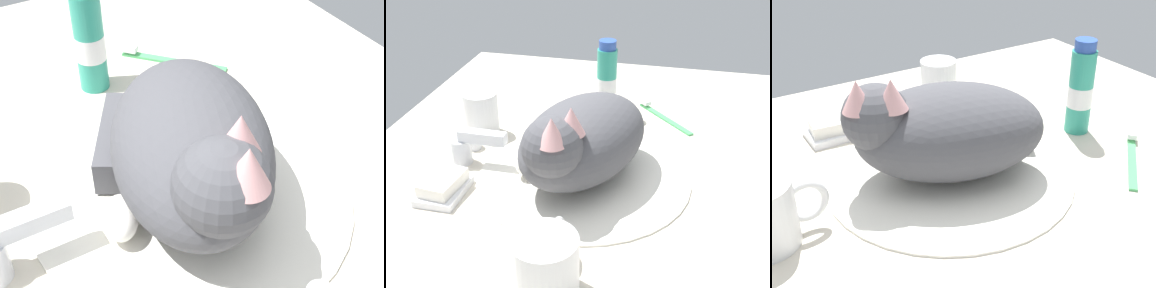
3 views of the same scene
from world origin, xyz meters
TOP-DOWN VIEW (x-y plane):
  - ground_plane at (0.00, 0.00)cm, footprint 110.00×82.50cm
  - sink_basin at (0.00, 0.00)cm, footprint 35.10×35.10cm
  - faucet at (0.00, 20.53)cm, footprint 12.90×10.08cm
  - cat at (-1.08, 0.55)cm, footprint 31.63×24.93cm
  - coffee_mug at (-25.82, -1.16)cm, footprint 12.21×8.20cm
  - rinse_cup at (11.00, 22.46)cm, footprint 6.48×6.48cm
  - soap_dish at (-9.75, 20.38)cm, footprint 9.00×6.40cm
  - soap_bar at (-9.75, 20.38)cm, footprint 7.96×5.68cm
  - toothpaste_bottle at (25.02, 0.96)cm, footprint 4.05×4.05cm
  - toothbrush at (25.54, -10.69)cm, footprint 12.60×11.83cm

SIDE VIEW (x-z plane):
  - ground_plane at x=0.00cm, z-range -3.00..0.00cm
  - sink_basin at x=0.00cm, z-range 0.00..0.73cm
  - toothbrush at x=25.54cm, z-range -0.29..1.31cm
  - soap_dish at x=-9.75cm, z-range 0.00..1.20cm
  - soap_bar at x=-9.75cm, z-range 1.20..3.22cm
  - faucet at x=0.00cm, z-range -0.42..6.05cm
  - coffee_mug at x=-25.82cm, z-range 0.00..8.27cm
  - rinse_cup at x=11.00cm, z-range 0.00..8.34cm
  - toothpaste_bottle at x=25.02cm, z-range -0.49..15.13cm
  - cat at x=-1.08cm, z-range -0.37..15.52cm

